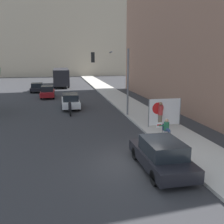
{
  "coord_description": "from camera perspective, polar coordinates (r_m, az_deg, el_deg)",
  "views": [
    {
      "loc": [
        -3.81,
        -10.83,
        5.12
      ],
      "look_at": [
        -0.52,
        4.88,
        1.59
      ],
      "focal_mm": 40.0,
      "sensor_mm": 36.0,
      "label": 1
    }
  ],
  "objects": [
    {
      "name": "ground_plane",
      "position": [
        12.57,
        7.06,
        -11.72
      ],
      "size": [
        160.0,
        160.0,
        0.0
      ],
      "primitive_type": "plane",
      "color": "#303033"
    },
    {
      "name": "sidewalk_curb",
      "position": [
        27.29,
        3.69,
        1.72
      ],
      "size": [
        3.22,
        90.0,
        0.15
      ],
      "primitive_type": "cube",
      "color": "#B7B2A8",
      "rests_on": "ground_plane"
    },
    {
      "name": "building_backdrop_far",
      "position": [
        75.75,
        -10.99,
        19.74
      ],
      "size": [
        52.0,
        12.0,
        30.17
      ],
      "color": "tan",
      "rests_on": "ground_plane"
    },
    {
      "name": "seated_protester",
      "position": [
        16.03,
        12.38,
        -3.53
      ],
      "size": [
        0.92,
        0.77,
        1.21
      ],
      "rotation": [
        0.0,
        0.0,
        -0.24
      ],
      "color": "#474C56",
      "rests_on": "sidewalk_curb"
    },
    {
      "name": "jogger_on_sidewalk",
      "position": [
        18.39,
        10.98,
        -0.49
      ],
      "size": [
        0.34,
        0.34,
        1.82
      ],
      "rotation": [
        0.0,
        0.0,
        3.63
      ],
      "color": "#756651",
      "rests_on": "sidewalk_curb"
    },
    {
      "name": "pedestrian_behind",
      "position": [
        20.07,
        9.88,
        0.36
      ],
      "size": [
        0.34,
        0.34,
        1.66
      ],
      "rotation": [
        0.0,
        0.0,
        4.15
      ],
      "color": "black",
      "rests_on": "sidewalk_curb"
    },
    {
      "name": "protest_banner",
      "position": [
        18.57,
        11.88,
        0.04
      ],
      "size": [
        2.5,
        0.06,
        2.04
      ],
      "color": "slate",
      "rests_on": "sidewalk_curb"
    },
    {
      "name": "traffic_light_pole",
      "position": [
        21.46,
        0.66,
        9.41
      ],
      "size": [
        3.19,
        2.96,
        5.68
      ],
      "color": "slate",
      "rests_on": "sidewalk_curb"
    },
    {
      "name": "parked_car_curbside",
      "position": [
        11.84,
        11.21,
        -9.6
      ],
      "size": [
        1.83,
        4.3,
        1.47
      ],
      "color": "black",
      "rests_on": "ground_plane"
    },
    {
      "name": "car_on_road_nearest",
      "position": [
        26.07,
        -9.48,
        2.55
      ],
      "size": [
        1.75,
        4.76,
        1.48
      ],
      "color": "white",
      "rests_on": "ground_plane"
    },
    {
      "name": "car_on_road_midblock",
      "position": [
        33.4,
        -14.51,
        4.5
      ],
      "size": [
        1.73,
        4.21,
        1.53
      ],
      "color": "maroon",
      "rests_on": "ground_plane"
    },
    {
      "name": "car_on_road_distant",
      "position": [
        39.44,
        -16.71,
        5.43
      ],
      "size": [
        1.8,
        4.21,
        1.37
      ],
      "color": "black",
      "rests_on": "ground_plane"
    },
    {
      "name": "city_bus_on_road",
      "position": [
        46.73,
        -11.56,
        8.05
      ],
      "size": [
        2.62,
        10.88,
        3.07
      ],
      "color": "#232328",
      "rests_on": "ground_plane"
    },
    {
      "name": "motorcycle_on_road",
      "position": [
        23.15,
        -9.6,
        0.77
      ],
      "size": [
        0.28,
        2.24,
        1.19
      ],
      "color": "black",
      "rests_on": "ground_plane"
    }
  ]
}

